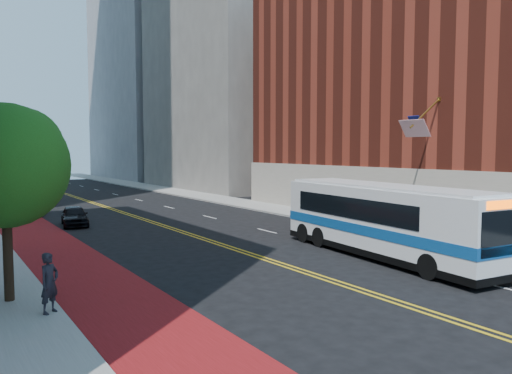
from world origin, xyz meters
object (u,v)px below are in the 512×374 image
Objects in this scene: transit_bus at (382,219)px; car_a at (75,216)px; pedestrian at (49,283)px; street_tree at (6,161)px; car_c at (11,201)px; car_b at (33,206)px.

transit_bus is 21.40m from car_a.
pedestrian is at bearing -172.12° from transit_bus.
pedestrian is at bearing -96.33° from car_a.
street_tree is 1.39× the size of car_c.
street_tree is 30.92m from car_c.
car_b reaches higher than car_c.
street_tree is 4.47m from pedestrian.
car_c is at bearing 48.42° from pedestrian.
car_a is (6.08, 17.13, -4.21)m from street_tree.
transit_bus is 29.32m from car_b.
car_b is 5.25m from car_c.
car_b reaches higher than car_a.
transit_bus is 3.05× the size of car_b.
street_tree is at bearing -179.90° from transit_bus.
car_c is (-2.41, 13.28, -0.01)m from car_a.
street_tree is at bearing 74.35° from pedestrian.
street_tree reaches higher than transit_bus.
car_b is 0.90× the size of car_c.
transit_bus is at bearing -62.03° from car_b.
transit_bus is at bearing -5.55° from street_tree.
transit_bus reaches higher than pedestrian.
car_b is at bearing 45.44° from pedestrian.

